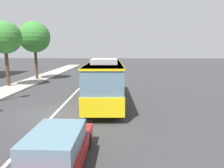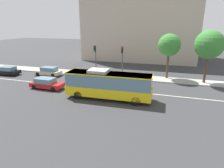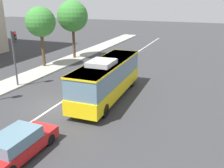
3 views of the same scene
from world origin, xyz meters
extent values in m
plane|color=#333335|center=(0.00, 0.00, 0.00)|extent=(160.00, 160.00, 0.00)
cube|color=#9E9B93|center=(0.00, 6.92, 0.07)|extent=(80.00, 2.94, 0.14)
cube|color=silver|center=(0.00, 0.00, 0.01)|extent=(76.00, 0.16, 0.01)
cube|color=yellow|center=(3.15, -3.07, 0.98)|extent=(10.06, 2.77, 1.10)
cube|color=slate|center=(3.15, -3.07, 2.31)|extent=(9.86, 2.69, 1.58)
cube|color=yellow|center=(3.15, -3.07, 3.04)|extent=(9.96, 2.74, 0.12)
cube|color=#B2B2B2|center=(1.95, -3.10, 3.28)|extent=(2.25, 1.86, 0.36)
cylinder|color=black|center=(6.52, -1.88, 0.50)|extent=(1.01, 0.33, 1.00)
cylinder|color=black|center=(6.58, -4.08, 0.50)|extent=(1.01, 0.33, 1.00)
cylinder|color=black|center=(-0.28, -2.06, 0.50)|extent=(1.01, 0.33, 1.00)
cylinder|color=black|center=(-0.22, -4.26, 0.50)|extent=(1.01, 0.33, 1.00)
cube|color=#B21919|center=(-6.03, -1.98, 0.52)|extent=(4.53, 1.87, 0.60)
cube|color=slate|center=(-6.28, -1.98, 1.14)|extent=(2.55, 1.70, 0.64)
cylinder|color=black|center=(-4.51, -1.20, 0.32)|extent=(0.64, 0.23, 0.64)
cylinder|color=black|center=(-4.54, -2.80, 0.32)|extent=(0.64, 0.23, 0.64)
cylinder|color=black|center=(-7.51, -1.15, 0.32)|extent=(0.64, 0.23, 0.64)
cylinder|color=black|center=(-7.54, -2.75, 0.32)|extent=(0.64, 0.23, 0.64)
cube|color=#C6B793|center=(-10.08, 4.08, 0.52)|extent=(4.51, 1.82, 0.60)
cube|color=slate|center=(-9.83, 4.08, 1.14)|extent=(2.53, 1.67, 0.64)
cylinder|color=black|center=(-11.59, 3.28, 0.32)|extent=(0.64, 0.22, 0.64)
cylinder|color=black|center=(-11.58, 4.88, 0.32)|extent=(0.64, 0.22, 0.64)
cylinder|color=black|center=(-8.59, 3.27, 0.32)|extent=(0.64, 0.22, 0.64)
cylinder|color=black|center=(-8.58, 4.87, 0.32)|extent=(0.64, 0.22, 0.64)
cube|color=black|center=(-17.20, 2.34, 0.52)|extent=(4.58, 2.00, 0.60)
cube|color=slate|center=(-16.95, 2.35, 1.14)|extent=(2.59, 1.77, 0.64)
cylinder|color=black|center=(-18.74, 3.08, 0.32)|extent=(0.65, 0.25, 0.64)
cylinder|color=black|center=(-15.67, 1.61, 0.32)|extent=(0.65, 0.25, 0.64)
cylinder|color=black|center=(-15.74, 3.21, 0.32)|extent=(0.65, 0.25, 0.64)
cylinder|color=#47474C|center=(2.54, 5.88, 2.60)|extent=(0.16, 0.16, 5.20)
cube|color=black|center=(2.54, 5.60, 4.65)|extent=(0.32, 0.28, 0.96)
sphere|color=red|center=(2.54, 5.45, 4.97)|extent=(0.22, 0.22, 0.22)
sphere|color=#2D2D2D|center=(2.54, 5.45, 4.65)|extent=(0.22, 0.22, 0.22)
sphere|color=#2D2D2D|center=(2.54, 5.45, 4.33)|extent=(0.22, 0.22, 0.22)
cylinder|color=#47474C|center=(-1.96, 5.87, 2.60)|extent=(0.16, 0.16, 5.20)
cube|color=black|center=(-1.98, 5.59, 4.65)|extent=(0.34, 0.30, 0.96)
sphere|color=#2D2D2D|center=(-1.99, 5.44, 4.97)|extent=(0.22, 0.22, 0.22)
sphere|color=#2D2D2D|center=(-1.99, 5.44, 4.65)|extent=(0.22, 0.22, 0.22)
sphere|color=#1ED838|center=(-1.99, 5.44, 4.33)|extent=(0.22, 0.22, 0.22)
cylinder|color=#4C3823|center=(9.41, 7.95, 2.03)|extent=(0.36, 0.36, 4.07)
sphere|color=#387F33|center=(9.41, 7.95, 5.36)|extent=(3.45, 3.45, 3.45)
cylinder|color=#4C3823|center=(14.80, 6.90, 2.09)|extent=(0.36, 0.36, 4.18)
sphere|color=#387F33|center=(14.80, 6.90, 5.70)|extent=(4.05, 4.05, 4.05)
cube|color=#B7A893|center=(2.09, 27.32, 10.20)|extent=(26.22, 17.13, 20.40)
cube|color=slate|center=(15.17, 27.43, 2.11)|extent=(0.21, 15.22, 1.50)
cube|color=slate|center=(15.17, 27.43, 5.51)|extent=(0.21, 15.22, 1.50)
cube|color=slate|center=(15.17, 27.43, 8.91)|extent=(0.21, 15.22, 1.50)
cube|color=slate|center=(15.17, 27.43, 12.31)|extent=(0.21, 15.22, 1.50)
camera|label=1|loc=(-12.60, -4.02, 4.14)|focal=32.92mm
camera|label=2|loc=(9.69, -23.07, 8.47)|focal=30.60mm
camera|label=3|loc=(-14.50, -10.63, 7.81)|focal=39.66mm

